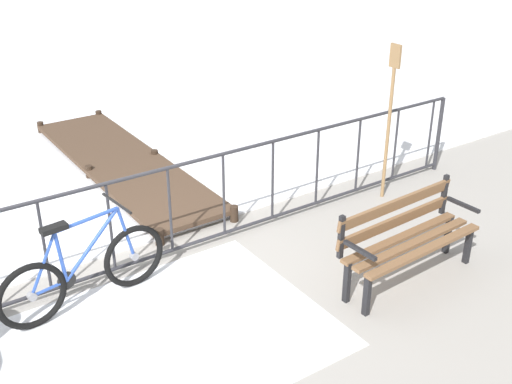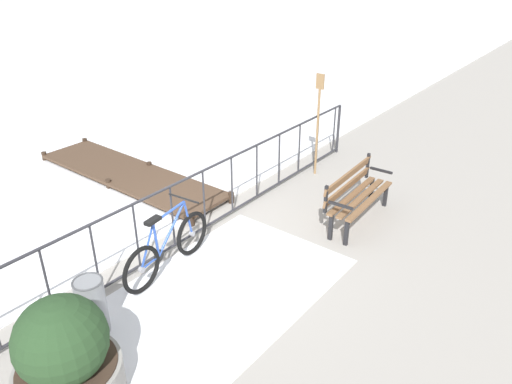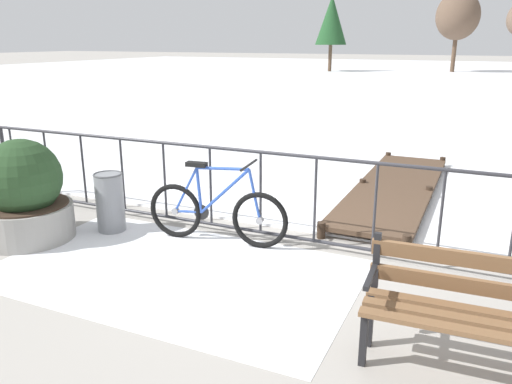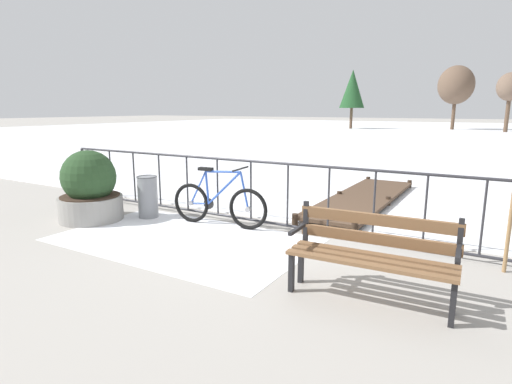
{
  "view_description": "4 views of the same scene",
  "coord_description": "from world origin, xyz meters",
  "px_view_note": "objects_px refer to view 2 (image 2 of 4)",
  "views": [
    {
      "loc": [
        -2.25,
        -5.4,
        3.65
      ],
      "look_at": [
        1.35,
        -0.12,
        0.55
      ],
      "focal_mm": 44.52,
      "sensor_mm": 36.0,
      "label": 1
    },
    {
      "loc": [
        -4.51,
        -4.78,
        4.14
      ],
      "look_at": [
        0.85,
        -0.61,
        0.68
      ],
      "focal_mm": 34.86,
      "sensor_mm": 36.0,
      "label": 2
    },
    {
      "loc": [
        1.96,
        -5.19,
        2.28
      ],
      "look_at": [
        -0.31,
        -0.18,
        0.63
      ],
      "focal_mm": 35.74,
      "sensor_mm": 36.0,
      "label": 3
    },
    {
      "loc": [
        3.07,
        -5.59,
        1.88
      ],
      "look_at": [
        -0.17,
        -0.11,
        0.58
      ],
      "focal_mm": 28.89,
      "sensor_mm": 36.0,
      "label": 4
    }
  ],
  "objects_px": {
    "bicycle_near_railing": "(168,248)",
    "park_bench": "(356,192)",
    "trash_bin": "(92,306)",
    "oar_upright": "(318,118)",
    "planter_with_shrub": "(65,357)"
  },
  "relations": [
    {
      "from": "bicycle_near_railing",
      "to": "park_bench",
      "type": "distance_m",
      "value": 3.15
    },
    {
      "from": "bicycle_near_railing",
      "to": "trash_bin",
      "type": "height_order",
      "value": "bicycle_near_railing"
    },
    {
      "from": "park_bench",
      "to": "oar_upright",
      "type": "relative_size",
      "value": 0.82
    },
    {
      "from": "trash_bin",
      "to": "park_bench",
      "type": "bearing_deg",
      "value": -15.42
    },
    {
      "from": "planter_with_shrub",
      "to": "bicycle_near_railing",
      "type": "bearing_deg",
      "value": 21.27
    },
    {
      "from": "planter_with_shrub",
      "to": "trash_bin",
      "type": "height_order",
      "value": "planter_with_shrub"
    },
    {
      "from": "planter_with_shrub",
      "to": "oar_upright",
      "type": "height_order",
      "value": "oar_upright"
    },
    {
      "from": "park_bench",
      "to": "oar_upright",
      "type": "height_order",
      "value": "oar_upright"
    },
    {
      "from": "park_bench",
      "to": "oar_upright",
      "type": "bearing_deg",
      "value": 51.44
    },
    {
      "from": "bicycle_near_railing",
      "to": "trash_bin",
      "type": "distance_m",
      "value": 1.39
    },
    {
      "from": "planter_with_shrub",
      "to": "trash_bin",
      "type": "xyz_separation_m",
      "value": [
        0.72,
        0.62,
        -0.17
      ]
    },
    {
      "from": "bicycle_near_railing",
      "to": "planter_with_shrub",
      "type": "height_order",
      "value": "planter_with_shrub"
    },
    {
      "from": "bicycle_near_railing",
      "to": "planter_with_shrub",
      "type": "relative_size",
      "value": 1.42
    },
    {
      "from": "bicycle_near_railing",
      "to": "oar_upright",
      "type": "relative_size",
      "value": 0.86
    },
    {
      "from": "trash_bin",
      "to": "oar_upright",
      "type": "height_order",
      "value": "oar_upright"
    }
  ]
}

